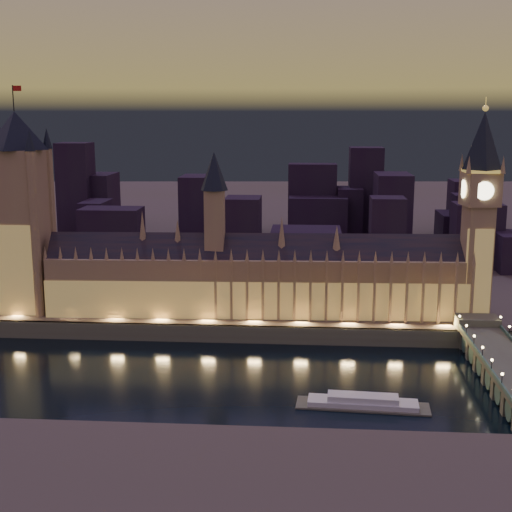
# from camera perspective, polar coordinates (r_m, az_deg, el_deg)

# --- Properties ---
(ground_plane) EXTENTS (2000.00, 2000.00, 0.00)m
(ground_plane) POSITION_cam_1_polar(r_m,az_deg,el_deg) (292.13, -1.78, -9.48)
(ground_plane) COLOR black
(ground_plane) RESTS_ON ground
(north_bank) EXTENTS (2000.00, 960.00, 8.00)m
(north_bank) POSITION_cam_1_polar(r_m,az_deg,el_deg) (798.16, 2.06, 4.25)
(north_bank) COLOR #4A4734
(north_bank) RESTS_ON ground
(embankment_wall) EXTENTS (2000.00, 2.50, 8.00)m
(embankment_wall) POSITION_cam_1_polar(r_m,az_deg,el_deg) (329.31, -1.05, -6.28)
(embankment_wall) COLOR #535542
(embankment_wall) RESTS_ON ground
(palace_of_westminster) EXTENTS (202.00, 27.26, 78.00)m
(palace_of_westminster) POSITION_cam_1_polar(r_m,az_deg,el_deg) (342.97, -0.11, -1.68)
(palace_of_westminster) COLOR #94765A
(palace_of_westminster) RESTS_ON north_bank
(victoria_tower) EXTENTS (31.68, 31.68, 108.62)m
(victoria_tower) POSITION_cam_1_polar(r_m,az_deg,el_deg) (363.45, -18.36, 4.13)
(victoria_tower) COLOR #94765A
(victoria_tower) RESTS_ON north_bank
(elizabeth_tower) EXTENTS (18.00, 18.00, 102.91)m
(elizabeth_tower) POSITION_cam_1_polar(r_m,az_deg,el_deg) (344.76, 17.48, 4.42)
(elizabeth_tower) COLOR #94765A
(elizabeth_tower) RESTS_ON north_bank
(westminster_bridge) EXTENTS (18.94, 113.00, 15.90)m
(westminster_bridge) POSITION_cam_1_polar(r_m,az_deg,el_deg) (295.72, 19.31, -8.64)
(westminster_bridge) COLOR #535542
(westminster_bridge) RESTS_ON ground
(river_boat) EXTENTS (48.38, 14.50, 4.50)m
(river_boat) POSITION_cam_1_polar(r_m,az_deg,el_deg) (264.75, 8.53, -11.53)
(river_boat) COLOR #535542
(river_boat) RESTS_ON ground
(city_backdrop) EXTENTS (450.47, 215.63, 71.67)m
(city_backdrop) POSITION_cam_1_polar(r_m,az_deg,el_deg) (523.19, 4.67, 3.28)
(city_backdrop) COLOR black
(city_backdrop) RESTS_ON north_bank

